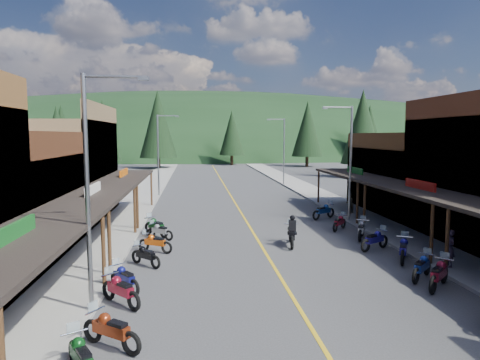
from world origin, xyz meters
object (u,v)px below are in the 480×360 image
object	(u,v)px
pine_9	(369,133)
pine_8	(57,136)
streetlight_3	(283,148)
shop_west_3	(51,170)
pine_3	(232,133)
streetlight_1	(160,151)
bike_west_10	(156,226)
bike_east_8	(375,239)
pine_6	(434,133)
streetlight_2	(349,158)
streetlight_0	(92,183)
rider_on_bike	(291,233)
shop_east_3	(417,180)
pine_2	(158,124)
pedestrian_east_a	(450,248)
pedestrian_east_b	(349,203)
bike_east_6	(422,266)
pine_11	(362,127)
bike_west_6	(125,277)
pine_1	(93,129)
bike_west_3	(81,356)
bike_east_10	(339,222)
pine_7	(62,130)
bike_west_8	(155,242)
bike_east_5	(439,273)
bike_east_9	(361,229)
pine_4	(307,129)
pine_10	(103,130)
bike_west_4	(111,328)
bike_east_7	(404,248)
pine_5	(364,126)
bike_west_9	(160,230)
bike_west_7	(146,255)
bike_east_11	(324,210)

from	to	relation	value
pine_9	pine_8	bearing A→B (deg)	-173.80
streetlight_3	pine_9	world-z (taller)	pine_9
shop_west_3	pine_3	xyz separation A→B (m)	(17.78, 54.70, 2.96)
streetlight_1	bike_west_10	bearing A→B (deg)	-86.48
bike_east_8	pine_6	bearing A→B (deg)	117.28
streetlight_3	pine_3	xyz separation A→B (m)	(-2.95, 36.00, 2.02)
streetlight_2	streetlight_0	bearing A→B (deg)	-134.80
rider_on_bike	shop_east_3	bearing A→B (deg)	47.23
streetlight_3	pine_2	size ratio (longest dim) A/B	0.57
pine_2	pedestrian_east_a	size ratio (longest dim) A/B	8.30
pedestrian_east_b	bike_east_6	bearing A→B (deg)	40.39
pine_11	bike_west_6	bearing A→B (deg)	-122.10
pine_2	pine_6	xyz separation A→B (m)	(56.00, 6.00, -1.51)
pine_1	bike_west_6	distance (m)	76.34
pine_1	bike_west_3	distance (m)	82.12
bike_east_6	streetlight_1	bearing A→B (deg)	162.60
bike_east_10	pedestrian_east_a	world-z (taller)	pedestrian_east_a
pine_7	pedestrian_east_a	xyz separation A→B (m)	(39.75, -78.77, -6.24)
pine_3	bike_west_8	world-z (taller)	pine_3
bike_east_5	bike_east_9	distance (m)	8.12
bike_east_8	pine_4	bearing A→B (deg)	138.08
pine_4	pine_10	xyz separation A→B (m)	(-36.00, -10.00, -0.45)
pine_9	bike_west_4	world-z (taller)	pine_9
pine_8	pine_11	distance (m)	42.06
pine_10	pine_11	distance (m)	39.85
pine_6	bike_east_7	bearing A→B (deg)	-121.27
streetlight_3	pedestrian_east_a	xyz separation A→B (m)	(0.80, -32.77, -3.47)
shop_west_3	bike_east_6	bearing A→B (deg)	-37.78
pine_6	bike_east_10	xyz separation A→B (m)	(-40.46, -58.48, -5.94)
streetlight_3	bike_east_5	distance (m)	35.20
pine_5	pine_6	xyz separation A→B (m)	(12.00, -8.00, -1.51)
pine_10	bike_east_9	xyz separation A→B (m)	(24.03, -46.86, -6.17)
pine_2	bike_west_8	distance (m)	57.13
bike_east_5	pine_11	bearing A→B (deg)	117.49
bike_west_8	bike_west_9	size ratio (longest dim) A/B	1.06
pine_2	streetlight_0	bearing A→B (deg)	-87.27
pine_5	pedestrian_east_a	bearing A→B (deg)	-109.34
pine_11	pedestrian_east_a	distance (m)	43.02
streetlight_0	bike_east_8	distance (m)	14.92
bike_west_6	bike_east_9	xyz separation A→B (m)	(12.36, 7.10, 0.04)
bike_west_8	bike_west_4	bearing A→B (deg)	-153.29
pine_6	bike_west_7	size ratio (longest dim) A/B	5.74
bike_west_8	bike_east_5	distance (m)	13.28
pine_7	bike_west_8	distance (m)	79.29
streetlight_2	bike_west_8	xyz separation A→B (m)	(-12.60, -6.48, -3.90)
bike_west_6	bike_east_11	bearing A→B (deg)	9.58
rider_on_bike	pedestrian_east_b	bearing A→B (deg)	62.64
pine_6	bike_east_9	xyz separation A→B (m)	(-39.97, -60.86, -5.87)
shop_east_3	pine_8	size ratio (longest dim) A/B	1.09
streetlight_0	pine_11	world-z (taller)	pine_11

